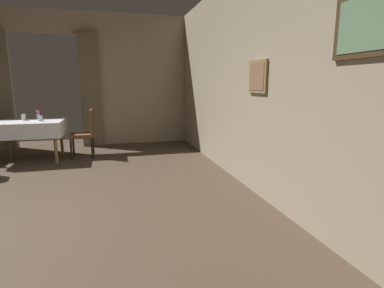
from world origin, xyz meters
The scene contains 7 objects.
wall_right centered at (3.20, 0.00, 1.50)m, with size 0.16×8.40×3.00m.
wall_back centered at (0.00, 4.18, 1.52)m, with size 6.40×0.27×3.00m.
dining_table_mid centered at (-0.13, 2.88, 0.65)m, with size 1.19×0.96×0.75m.
chair_mid_right centered at (0.85, 2.94, 0.52)m, with size 0.44×0.44×0.93m.
flower_vase_mid centered at (-0.03, 3.15, 0.85)m, with size 0.07×0.07×0.18m.
glass_mid_b centered at (-0.25, 3.01, 0.81)m, with size 0.07×0.07×0.12m, color silver.
glass_mid_c centered at (0.08, 2.79, 0.80)m, with size 0.08×0.08×0.10m, color silver.
Camera 1 is at (1.33, -3.32, 1.42)m, focal length 28.52 mm.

